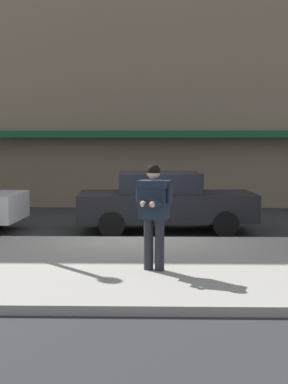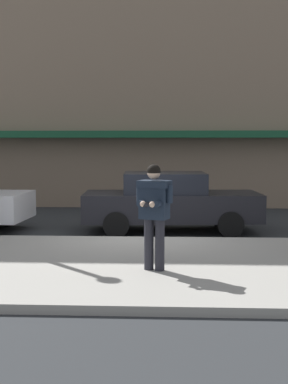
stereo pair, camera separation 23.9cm
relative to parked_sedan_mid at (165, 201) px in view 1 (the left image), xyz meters
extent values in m
plane|color=#2B2D30|center=(-0.70, -1.35, -0.79)|extent=(80.00, 80.00, 0.00)
cube|color=#99968E|center=(0.30, -4.20, -0.72)|extent=(32.00, 5.30, 0.14)
cube|color=silver|center=(0.30, -1.30, -0.79)|extent=(28.00, 0.12, 0.01)
cube|color=#84705B|center=(0.30, 7.15, 5.68)|extent=(28.00, 4.00, 12.95)
cube|color=#195133|center=(0.30, 4.80, 1.81)|extent=(26.60, 0.70, 0.24)
cube|color=black|center=(0.04, 0.00, -0.12)|extent=(4.60, 2.07, 0.70)
cube|color=black|center=(-0.14, -0.01, 0.49)|extent=(2.16, 1.75, 0.52)
cylinder|color=black|center=(1.38, 0.94, -0.47)|extent=(0.65, 0.26, 0.64)
cylinder|color=black|center=(1.48, -0.77, -0.47)|extent=(0.65, 0.26, 0.64)
cylinder|color=black|center=(-1.40, 0.78, -0.47)|extent=(0.65, 0.26, 0.64)
cylinder|color=black|center=(-1.30, -0.93, -0.47)|extent=(0.65, 0.26, 0.64)
cylinder|color=#23232B|center=(-0.16, -4.83, -0.21)|extent=(0.16, 0.16, 0.88)
cylinder|color=#23232B|center=(-0.35, -4.76, -0.21)|extent=(0.16, 0.16, 0.88)
cube|color=#192333|center=(-0.26, -4.80, 0.55)|extent=(0.54, 0.44, 0.64)
cube|color=#192333|center=(-0.26, -4.80, 0.82)|extent=(0.61, 0.50, 0.12)
cylinder|color=#192333|center=(0.00, -4.89, 0.66)|extent=(0.11, 0.11, 0.30)
cylinder|color=#192333|center=(-0.17, -5.00, 0.51)|extent=(0.20, 0.32, 0.10)
sphere|color=beige|center=(-0.28, -5.11, 0.51)|extent=(0.10, 0.10, 0.10)
cylinder|color=#192333|center=(-0.51, -4.71, 0.66)|extent=(0.11, 0.11, 0.30)
cylinder|color=#192333|center=(-0.45, -4.90, 0.51)|extent=(0.20, 0.32, 0.10)
sphere|color=beige|center=(-0.44, -5.05, 0.51)|extent=(0.10, 0.10, 0.10)
cube|color=black|center=(-0.37, -5.12, 0.51)|extent=(0.12, 0.16, 0.07)
sphere|color=beige|center=(-0.27, -4.83, 1.01)|extent=(0.22, 0.22, 0.22)
sphere|color=black|center=(-0.27, -4.83, 1.04)|extent=(0.23, 0.23, 0.23)
camera|label=1|loc=(-0.23, -13.75, 1.50)|focal=50.00mm
camera|label=2|loc=(0.01, -13.74, 1.50)|focal=50.00mm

